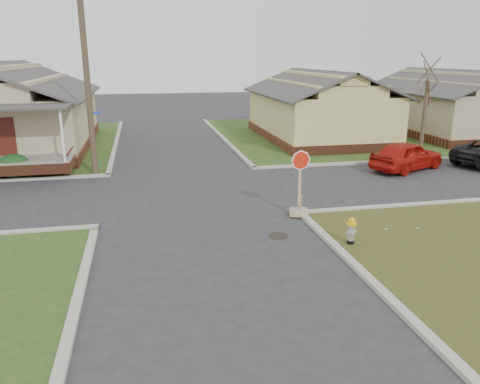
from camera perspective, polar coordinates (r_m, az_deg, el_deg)
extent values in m
plane|color=#2C2B2E|center=(15.14, -3.93, -5.32)|extent=(120.00, 120.00, 0.00)
cube|color=#28491A|center=(40.27, 24.82, 6.90)|extent=(37.00, 19.00, 0.05)
cylinder|color=black|center=(15.12, 4.66, -5.34)|extent=(0.64, 0.64, 0.01)
cube|color=brown|center=(32.43, -26.33, 5.27)|extent=(9.70, 13.20, 0.60)
cube|color=beige|center=(32.20, -26.71, 8.23)|extent=(9.50, 13.00, 2.80)
cube|color=#501912|center=(25.59, -26.63, 5.77)|extent=(0.90, 0.06, 2.10)
cube|color=brown|center=(33.11, 9.37, 6.94)|extent=(7.20, 11.20, 0.60)
cube|color=#D6CA7E|center=(32.89, 9.50, 9.69)|extent=(7.00, 11.00, 2.60)
cube|color=brown|center=(37.87, 23.75, 6.94)|extent=(7.20, 11.20, 0.60)
cube|color=#C0B18B|center=(37.68, 24.03, 9.34)|extent=(7.00, 11.00, 2.60)
cylinder|color=#483B2A|center=(22.99, -18.13, 12.86)|extent=(0.28, 0.28, 9.00)
cylinder|color=#483B2A|center=(29.11, 21.53, 8.44)|extent=(0.22, 0.22, 4.20)
cylinder|color=black|center=(14.74, 13.32, -5.93)|extent=(0.23, 0.23, 0.10)
cylinder|color=#BCBBC0|center=(14.64, 13.39, -4.86)|extent=(0.20, 0.20, 0.48)
sphere|color=#BCBBC0|center=(14.55, 13.45, -3.97)|extent=(0.20, 0.20, 0.20)
cylinder|color=#DDBF0B|center=(14.54, 13.46, -3.82)|extent=(0.31, 0.31, 0.06)
cylinder|color=#DDBF0B|center=(14.51, 13.48, -3.55)|extent=(0.23, 0.23, 0.10)
sphere|color=#DDBF0B|center=(14.49, 13.50, -3.31)|extent=(0.16, 0.16, 0.16)
cube|color=tan|center=(17.02, 7.17, -2.47)|extent=(0.65, 0.65, 0.16)
cube|color=gray|center=(16.99, 7.18, -2.15)|extent=(0.53, 0.53, 0.04)
cube|color=tan|center=(16.69, 7.30, 1.22)|extent=(0.09, 0.05, 2.22)
cylinder|color=red|center=(16.46, 7.45, 3.84)|extent=(0.59, 0.26, 0.63)
cylinder|color=white|center=(16.48, 7.43, 3.85)|extent=(0.67, 0.29, 0.72)
imported|color=#B3150C|center=(25.01, 19.67, 4.20)|extent=(4.62, 3.33, 1.46)
ellipsoid|color=#163E1B|center=(24.30, -25.83, 2.88)|extent=(1.46, 1.19, 1.11)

